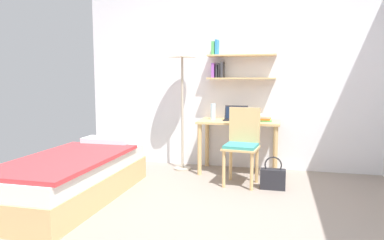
{
  "coord_description": "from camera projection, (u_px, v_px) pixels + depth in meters",
  "views": [
    {
      "loc": [
        0.64,
        -3.08,
        1.28
      ],
      "look_at": [
        -0.25,
        0.51,
        0.85
      ],
      "focal_mm": 33.14,
      "sensor_mm": 36.0,
      "label": 1
    }
  ],
  "objects": [
    {
      "name": "ground_plane",
      "position": [
        205.0,
        218.0,
        3.27
      ],
      "size": [
        5.28,
        5.28,
        0.0
      ],
      "primitive_type": "plane",
      "color": "gray"
    },
    {
      "name": "wall_back",
      "position": [
        234.0,
        77.0,
        5.07
      ],
      "size": [
        4.4,
        0.27,
        2.6
      ],
      "color": "white",
      "rests_on": "ground_plane"
    },
    {
      "name": "bed",
      "position": [
        74.0,
        177.0,
        3.78
      ],
      "size": [
        0.88,
        2.0,
        0.54
      ],
      "color": "tan",
      "rests_on": "ground_plane"
    },
    {
      "name": "desk",
      "position": [
        239.0,
        130.0,
        4.81
      ],
      "size": [
        1.08,
        0.59,
        0.72
      ],
      "color": "tan",
      "rests_on": "ground_plane"
    },
    {
      "name": "desk_chair",
      "position": [
        242.0,
        142.0,
        4.3
      ],
      "size": [
        0.45,
        0.44,
        0.93
      ],
      "color": "tan",
      "rests_on": "ground_plane"
    },
    {
      "name": "standing_lamp",
      "position": [
        182.0,
        56.0,
        4.86
      ],
      "size": [
        0.42,
        0.42,
        1.8
      ],
      "color": "#B2A893",
      "rests_on": "ground_plane"
    },
    {
      "name": "laptop",
      "position": [
        236.0,
        117.0,
        4.81
      ],
      "size": [
        0.32,
        0.21,
        0.2
      ],
      "color": "black",
      "rests_on": "desk"
    },
    {
      "name": "water_bottle",
      "position": [
        213.0,
        112.0,
        4.89
      ],
      "size": [
        0.07,
        0.07,
        0.22
      ],
      "primitive_type": "cylinder",
      "color": "silver",
      "rests_on": "desk"
    },
    {
      "name": "book_stack",
      "position": [
        265.0,
        118.0,
        4.72
      ],
      "size": [
        0.18,
        0.24,
        0.09
      ],
      "color": "#4CA856",
      "rests_on": "desk"
    },
    {
      "name": "handbag",
      "position": [
        273.0,
        178.0,
        4.12
      ],
      "size": [
        0.29,
        0.12,
        0.39
      ],
      "color": "#232328",
      "rests_on": "ground_plane"
    }
  ]
}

